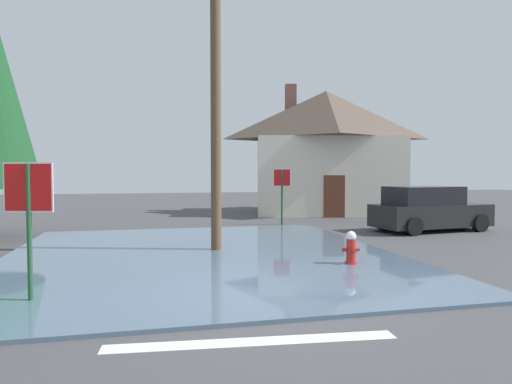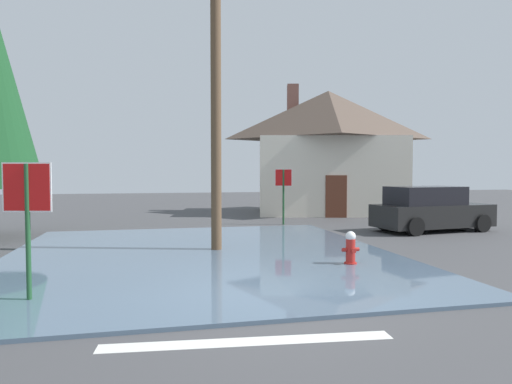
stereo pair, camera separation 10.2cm
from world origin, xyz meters
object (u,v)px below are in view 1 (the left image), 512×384
Objects in this scene: house at (326,150)px; parked_car at (429,210)px; fire_hydrant at (351,249)px; stop_sign_far at (282,185)px; utility_pole at (216,62)px; stop_sign_near at (29,203)px.

house is 1.96× the size of parked_car.
stop_sign_far is (0.81, 8.29, 1.22)m from fire_hydrant.
utility_pole is 7.54m from stop_sign_far.
parked_car reaches higher than fire_hydrant.
house reaches higher than stop_sign_near.
house is at bearing 54.93° from utility_pole.
stop_sign_near is 6.48m from utility_pole.
stop_sign_near is at bearing -150.53° from parked_car.
utility_pole is at bearing 48.60° from stop_sign_near.
parked_car is at bearing -34.21° from stop_sign_far.
parked_car is at bearing -83.82° from house.
stop_sign_far is 6.29m from house.
fire_hydrant is (6.36, 1.54, -1.26)m from stop_sign_near.
stop_sign_near is at bearing -126.10° from stop_sign_far.
parked_car is (8.17, 2.55, -4.29)m from utility_pole.
parked_car is (5.45, 5.13, 0.38)m from fire_hydrant.
fire_hydrant is at bearing -43.54° from utility_pole.
stop_sign_far reaches higher than parked_car.
fire_hydrant is at bearing -136.74° from parked_car.
stop_sign_near is 0.26× the size of house.
house is (4.60, 13.01, 2.93)m from fire_hydrant.
stop_sign_far is at bearing 53.90° from stop_sign_near.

